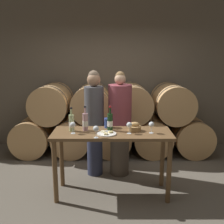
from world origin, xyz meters
TOP-DOWN VIEW (x-y plane):
  - ground_plane at (0.00, 0.00)m, footprint 10.00×10.00m
  - stone_wall_back at (0.00, 2.16)m, footprint 10.00×0.12m
  - barrel_stack at (0.00, 1.58)m, footprint 3.84×0.91m
  - tasting_table at (0.00, 0.00)m, footprint 1.61×0.58m
  - person_left at (-0.28, 0.63)m, footprint 0.31×0.31m
  - person_right at (0.12, 0.63)m, footprint 0.37×0.37m
  - wine_bottle_red at (-0.03, 0.07)m, footprint 0.08×0.08m
  - wine_bottle_white at (-0.55, 0.04)m, footprint 0.08×0.08m
  - wine_bottle_rose at (-0.36, 0.07)m, footprint 0.08×0.08m
  - blue_crock at (-0.05, 0.22)m, footprint 0.13×0.13m
  - bread_basket at (0.31, 0.05)m, footprint 0.18×0.18m
  - cheese_plate at (-0.07, -0.10)m, footprint 0.25×0.25m
  - wine_glass_far_left at (-0.52, -0.07)m, footprint 0.07×0.07m
  - wine_glass_left at (-0.20, -0.25)m, footprint 0.07×0.07m
  - wine_glass_center at (0.23, -0.07)m, footprint 0.07×0.07m
  - wine_glass_right at (0.52, -0.05)m, footprint 0.07×0.07m

SIDE VIEW (x-z plane):
  - ground_plane at x=0.00m, z-range 0.00..0.00m
  - barrel_stack at x=0.00m, z-range -0.04..1.34m
  - tasting_table at x=0.00m, z-range 0.31..1.22m
  - person_right at x=0.12m, z-range 0.01..1.69m
  - person_left at x=-0.28m, z-range 0.04..1.73m
  - cheese_plate at x=-0.07m, z-range 0.90..0.94m
  - bread_basket at x=0.31m, z-range 0.90..1.02m
  - blue_crock at x=-0.05m, z-range 0.92..1.05m
  - wine_glass_far_left at x=-0.52m, z-range 0.95..1.10m
  - wine_glass_left at x=-0.20m, z-range 0.95..1.10m
  - wine_glass_center at x=0.23m, z-range 0.95..1.10m
  - wine_glass_right at x=0.52m, z-range 0.95..1.10m
  - wine_bottle_white at x=-0.55m, z-range 0.86..1.19m
  - wine_bottle_red at x=-0.03m, z-range 0.86..1.20m
  - wine_bottle_rose at x=-0.36m, z-range 0.86..1.20m
  - stone_wall_back at x=0.00m, z-range 0.00..3.20m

